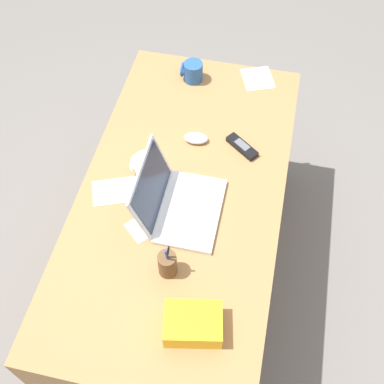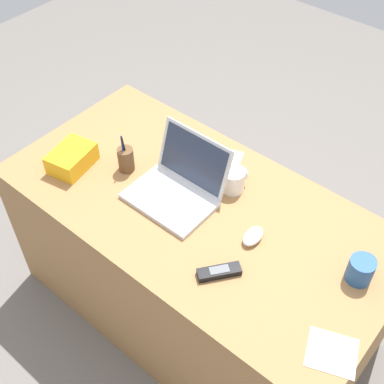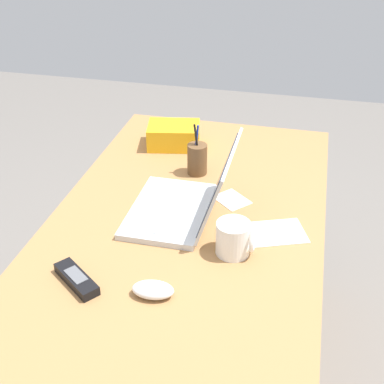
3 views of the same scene
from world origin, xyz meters
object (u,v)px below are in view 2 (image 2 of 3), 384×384
laptop (177,186)px  computer_mouse (253,236)px  coffee_mug_tall (234,180)px  pen_holder (126,159)px  cordless_phone (219,272)px  snack_bag (72,158)px  coffee_mug_white (361,269)px

laptop → computer_mouse: (0.34, 0.01, -0.03)m
computer_mouse → coffee_mug_tall: (-0.20, 0.16, 0.03)m
coffee_mug_tall → pen_holder: pen_holder is taller
cordless_phone → snack_bag: bearing=177.3°
laptop → snack_bag: bearing=-160.8°
laptop → cordless_phone: laptop is taller
coffee_mug_white → pen_holder: pen_holder is taller
coffee_mug_white → cordless_phone: bearing=-141.6°
snack_bag → computer_mouse: bearing=11.4°
coffee_mug_white → snack_bag: 1.15m
coffee_mug_white → coffee_mug_tall: size_ratio=0.97×
coffee_mug_tall → cordless_phone: size_ratio=0.70×
coffee_mug_tall → snack_bag: coffee_mug_tall is taller
laptop → coffee_mug_white: 0.71m
computer_mouse → snack_bag: snack_bag is taller
laptop → computer_mouse: 0.34m
coffee_mug_tall → cordless_phone: coffee_mug_tall is taller
computer_mouse → pen_holder: 0.59m
laptop → coffee_mug_tall: (0.14, 0.16, 0.00)m
coffee_mug_tall → pen_holder: bearing=-154.5°
pen_holder → laptop: bearing=5.2°
computer_mouse → coffee_mug_white: coffee_mug_white is taller
computer_mouse → snack_bag: size_ratio=0.55×
coffee_mug_white → cordless_phone: coffee_mug_white is taller
coffee_mug_tall → snack_bag: size_ratio=0.55×
cordless_phone → snack_bag: (-0.77, 0.04, 0.03)m
laptop → coffee_mug_white: laptop is taller
cordless_phone → computer_mouse: bearing=90.1°
laptop → computer_mouse: size_ratio=3.26×
computer_mouse → pen_holder: bearing=178.3°
cordless_phone → coffee_mug_white: bearing=38.4°
pen_holder → coffee_mug_tall: bearing=25.5°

